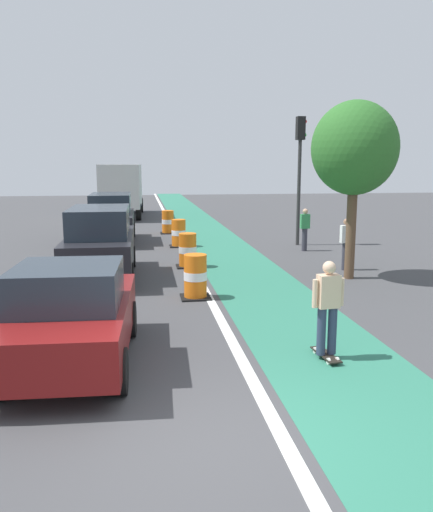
% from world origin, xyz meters
% --- Properties ---
extents(ground_plane, '(100.00, 100.00, 0.00)m').
position_xyz_m(ground_plane, '(0.00, 0.00, 0.00)').
color(ground_plane, '#424244').
extents(bike_lane_strip, '(2.50, 80.00, 0.01)m').
position_xyz_m(bike_lane_strip, '(2.40, 12.00, 0.00)').
color(bike_lane_strip, '#2D755B').
rests_on(bike_lane_strip, ground).
extents(lane_divider_stripe, '(0.20, 80.00, 0.01)m').
position_xyz_m(lane_divider_stripe, '(0.90, 12.00, 0.01)').
color(lane_divider_stripe, silver).
rests_on(lane_divider_stripe, ground).
extents(skateboarder_on_lane, '(0.57, 0.82, 1.69)m').
position_xyz_m(skateboarder_on_lane, '(2.33, 2.35, 0.91)').
color(skateboarder_on_lane, black).
rests_on(skateboarder_on_lane, ground).
extents(parked_sedan_nearest, '(2.05, 4.17, 1.70)m').
position_xyz_m(parked_sedan_nearest, '(-1.88, 2.71, 0.83)').
color(parked_sedan_nearest, maroon).
rests_on(parked_sedan_nearest, ground).
extents(parked_suv_second, '(1.95, 4.61, 2.04)m').
position_xyz_m(parked_suv_second, '(-1.90, 9.44, 1.04)').
color(parked_suv_second, black).
rests_on(parked_suv_second, ground).
extents(parked_suv_third, '(1.93, 4.61, 2.04)m').
position_xyz_m(parked_suv_third, '(-1.95, 16.45, 1.04)').
color(parked_suv_third, black).
rests_on(parked_suv_third, ground).
extents(traffic_barrel_front, '(0.73, 0.73, 1.09)m').
position_xyz_m(traffic_barrel_front, '(0.57, 6.68, 0.53)').
color(traffic_barrel_front, orange).
rests_on(traffic_barrel_front, ground).
extents(traffic_barrel_mid, '(0.73, 0.73, 1.09)m').
position_xyz_m(traffic_barrel_mid, '(0.74, 10.59, 0.53)').
color(traffic_barrel_mid, orange).
rests_on(traffic_barrel_mid, ground).
extents(traffic_barrel_back, '(0.73, 0.73, 1.09)m').
position_xyz_m(traffic_barrel_back, '(0.76, 14.78, 0.53)').
color(traffic_barrel_back, orange).
rests_on(traffic_barrel_back, ground).
extents(traffic_barrel_far, '(0.73, 0.73, 1.09)m').
position_xyz_m(traffic_barrel_far, '(0.55, 18.85, 0.53)').
color(traffic_barrel_far, orange).
rests_on(traffic_barrel_far, ground).
extents(delivery_truck_down_block, '(2.53, 7.66, 3.23)m').
position_xyz_m(delivery_truck_down_block, '(-1.80, 27.17, 1.85)').
color(delivery_truck_down_block, beige).
rests_on(delivery_truck_down_block, ground).
extents(traffic_light_corner, '(0.41, 0.32, 5.10)m').
position_xyz_m(traffic_light_corner, '(5.61, 14.52, 3.50)').
color(traffic_light_corner, '#2D2D2D').
rests_on(traffic_light_corner, ground).
extents(pedestrian_crossing, '(0.34, 0.20, 1.61)m').
position_xyz_m(pedestrian_crossing, '(5.55, 9.40, 0.86)').
color(pedestrian_crossing, '#33333D').
rests_on(pedestrian_crossing, ground).
extents(pedestrian_waiting, '(0.34, 0.20, 1.61)m').
position_xyz_m(pedestrian_waiting, '(5.42, 13.06, 0.86)').
color(pedestrian_waiting, '#33333D').
rests_on(pedestrian_waiting, ground).
extents(street_tree_sidewalk, '(2.40, 2.40, 5.00)m').
position_xyz_m(street_tree_sidewalk, '(5.20, 8.25, 3.67)').
color(street_tree_sidewalk, brown).
rests_on(street_tree_sidewalk, ground).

